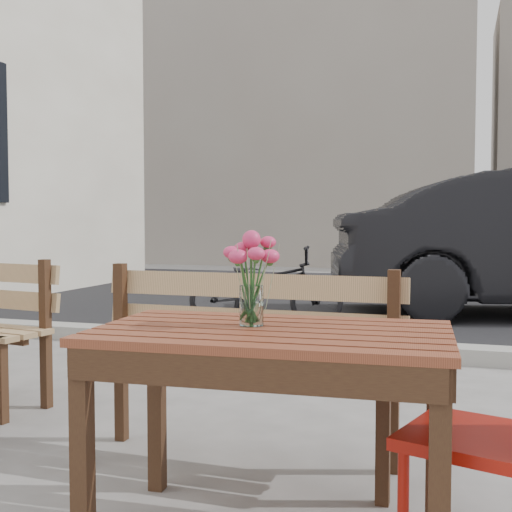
{
  "coord_description": "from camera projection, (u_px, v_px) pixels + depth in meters",
  "views": [
    {
      "loc": [
        0.67,
        -1.97,
        1.04
      ],
      "look_at": [
        0.02,
        0.09,
        0.93
      ],
      "focal_mm": 45.0,
      "sensor_mm": 36.0,
      "label": 1
    }
  ],
  "objects": [
    {
      "name": "main_bench",
      "position": [
        242.0,
        342.0,
        2.77
      ],
      "size": [
        1.4,
        0.43,
        0.87
      ],
      "rotation": [
        0.0,
        0.0,
        -0.01
      ],
      "color": "#9D7C51",
      "rests_on": "ground"
    },
    {
      "name": "bicycle",
      "position": [
        265.0,
        286.0,
        6.38
      ],
      "size": [
        1.61,
        0.79,
        0.81
      ],
      "primitive_type": "imported",
      "rotation": [
        0.0,
        0.0,
        1.74
      ],
      "color": "black",
      "rests_on": "ground"
    },
    {
      "name": "street",
      "position": [
        391.0,
        316.0,
        6.95
      ],
      "size": [
        30.0,
        8.12,
        0.12
      ],
      "color": "black",
      "rests_on": "ground"
    },
    {
      "name": "main_vase",
      "position": [
        251.0,
        267.0,
        2.11
      ],
      "size": [
        0.17,
        0.17,
        0.31
      ],
      "color": "white",
      "rests_on": "main_table"
    },
    {
      "name": "red_chair",
      "position": [
        503.0,
        423.0,
        1.85
      ],
      "size": [
        0.49,
        0.49,
        0.8
      ],
      "rotation": [
        0.0,
        0.0,
        -1.88
      ],
      "color": "#A0130A",
      "rests_on": "ground"
    },
    {
      "name": "backdrop_buildings",
      "position": [
        438.0,
        117.0,
        15.6
      ],
      "size": [
        15.5,
        4.0,
        8.0
      ],
      "color": "gray",
      "rests_on": "ground"
    },
    {
      "name": "main_table",
      "position": [
        271.0,
        364.0,
        2.07
      ],
      "size": [
        1.17,
        0.72,
        0.7
      ],
      "rotation": [
        0.0,
        0.0,
        0.05
      ],
      "color": "brown",
      "rests_on": "ground"
    }
  ]
}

